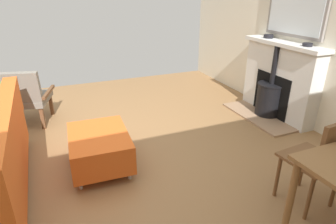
# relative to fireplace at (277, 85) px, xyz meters

# --- Properties ---
(ground_plane) EXTENTS (5.70, 5.82, 0.01)m
(ground_plane) POSITION_rel_fireplace_xyz_m (2.64, 0.29, -0.47)
(ground_plane) COLOR olive
(wall_left) EXTENTS (0.12, 5.82, 2.67)m
(wall_left) POSITION_rel_fireplace_xyz_m (-0.21, 0.29, 0.86)
(wall_left) COLOR silver
(wall_left) RESTS_ON ground
(fireplace) EXTENTS (0.63, 1.33, 1.07)m
(fireplace) POSITION_rel_fireplace_xyz_m (0.00, 0.00, 0.00)
(fireplace) COLOR #9E7A5B
(fireplace) RESTS_ON ground
(mirror_over_mantel) EXTENTS (0.04, 0.97, 0.86)m
(mirror_over_mantel) POSITION_rel_fireplace_xyz_m (-0.12, 0.00, 1.09)
(mirror_over_mantel) COLOR gray
(mantel_bowl_near) EXTENTS (0.14, 0.14, 0.05)m
(mantel_bowl_near) POSITION_rel_fireplace_xyz_m (-0.03, -0.33, 0.63)
(mantel_bowl_near) COLOR black
(mantel_bowl_near) RESTS_ON fireplace
(mantel_bowl_far) EXTENTS (0.12, 0.12, 0.04)m
(mantel_bowl_far) POSITION_rel_fireplace_xyz_m (-0.03, 0.37, 0.62)
(mantel_bowl_far) COLOR black
(mantel_bowl_far) RESTS_ON fireplace
(ottoman) EXTENTS (0.62, 0.80, 0.38)m
(ottoman) POSITION_rel_fireplace_xyz_m (2.59, 0.38, -0.23)
(ottoman) COLOR #B2B2B7
(ottoman) RESTS_ON ground
(armchair_accent) EXTENTS (0.79, 0.72, 0.79)m
(armchair_accent) POSITION_rel_fireplace_xyz_m (3.35, -1.00, -0.04)
(armchair_accent) COLOR brown
(armchair_accent) RESTS_ON ground
(dining_chair_near_fireplace) EXTENTS (0.43, 0.43, 0.84)m
(dining_chair_near_fireplace) POSITION_rel_fireplace_xyz_m (1.05, 1.66, 0.03)
(dining_chair_near_fireplace) COLOR brown
(dining_chair_near_fireplace) RESTS_ON ground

